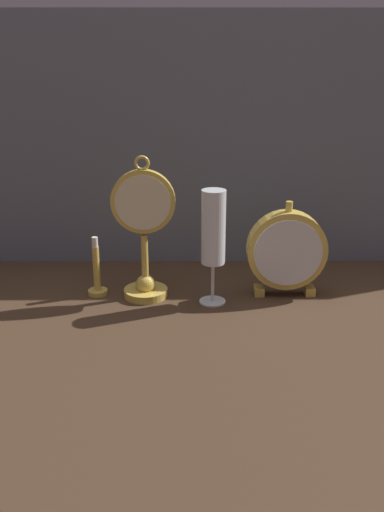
# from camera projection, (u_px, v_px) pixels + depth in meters

# --- Properties ---
(ground_plane) EXTENTS (4.00, 4.00, 0.00)m
(ground_plane) POSITION_uv_depth(u_px,v_px,m) (192.00, 321.00, 1.07)
(ground_plane) COLOR #422D1E
(fabric_backdrop_drape) EXTENTS (1.74, 0.01, 0.56)m
(fabric_backdrop_drape) POSITION_uv_depth(u_px,v_px,m) (191.00, 143.00, 1.28)
(fabric_backdrop_drape) COLOR slate
(fabric_backdrop_drape) RESTS_ON ground_plane
(pocket_watch_on_stand) EXTENTS (0.13, 0.09, 0.29)m
(pocket_watch_on_stand) POSITION_uv_depth(u_px,v_px,m) (144.00, 236.00, 1.13)
(pocket_watch_on_stand) COLOR gold
(pocket_watch_on_stand) RESTS_ON ground_plane
(mantel_clock_silver) EXTENTS (0.16, 0.04, 0.20)m
(mantel_clock_silver) POSITION_uv_depth(u_px,v_px,m) (287.00, 251.00, 1.15)
(mantel_clock_silver) COLOR gold
(mantel_clock_silver) RESTS_ON ground_plane
(champagne_flute) EXTENTS (0.05, 0.05, 0.23)m
(champagne_flute) POSITION_uv_depth(u_px,v_px,m) (213.00, 234.00, 1.10)
(champagne_flute) COLOR silver
(champagne_flute) RESTS_ON ground_plane
(brass_candlestick) EXTENTS (0.04, 0.04, 0.13)m
(brass_candlestick) POSITION_uv_depth(u_px,v_px,m) (97.00, 277.00, 1.18)
(brass_candlestick) COLOR gold
(brass_candlestick) RESTS_ON ground_plane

